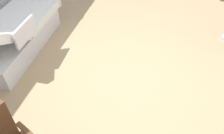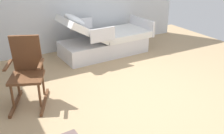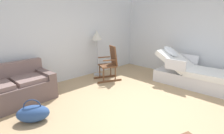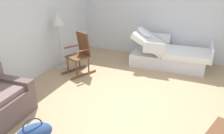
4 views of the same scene
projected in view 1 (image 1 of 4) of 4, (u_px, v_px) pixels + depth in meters
name	position (u px, v px, depth m)	size (l,w,h in m)	color
ground_plane	(127.00, 78.00, 3.35)	(6.93, 6.93, 0.00)	tan
hospital_bed	(13.00, 34.00, 3.70)	(1.08, 2.10, 1.07)	silver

